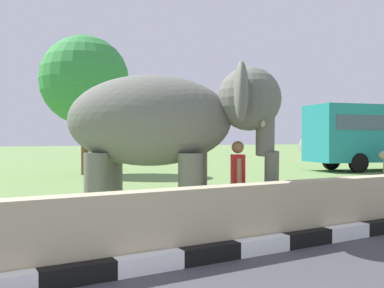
# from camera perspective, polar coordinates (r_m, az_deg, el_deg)

# --- Properties ---
(striped_curb) EXTENTS (16.20, 0.20, 0.24)m
(striped_curb) POSITION_cam_1_polar(r_m,az_deg,el_deg) (5.20, -20.12, -16.90)
(striped_curb) COLOR white
(striped_curb) RESTS_ON ground_plane
(barrier_parapet) EXTENTS (28.00, 0.36, 1.00)m
(barrier_parapet) POSITION_cam_1_polar(r_m,az_deg,el_deg) (6.19, 1.74, -10.39)
(barrier_parapet) COLOR tan
(barrier_parapet) RESTS_ON ground_plane
(elephant) EXTENTS (3.94, 3.64, 3.00)m
(elephant) POSITION_cam_1_polar(r_m,az_deg,el_deg) (7.90, -3.33, 2.76)
(elephant) COLOR #62655C
(elephant) RESTS_ON ground_plane
(person_handler) EXTENTS (0.41, 0.60, 1.66)m
(person_handler) POSITION_cam_1_polar(r_m,az_deg,el_deg) (7.95, 6.17, -4.85)
(person_handler) COLOR navy
(person_handler) RESTS_ON ground_plane
(tree_distant) EXTENTS (4.22, 4.22, 6.61)m
(tree_distant) POSITION_cam_1_polar(r_m,az_deg,el_deg) (21.03, -14.22, 8.25)
(tree_distant) COLOR brown
(tree_distant) RESTS_ON ground_plane
(hill_east) EXTENTS (27.55, 22.04, 11.84)m
(hill_east) POSITION_cam_1_polar(r_m,az_deg,el_deg) (69.54, 24.35, -0.84)
(hill_east) COLOR slate
(hill_east) RESTS_ON ground_plane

